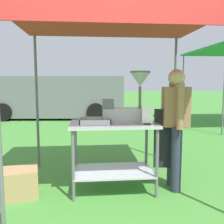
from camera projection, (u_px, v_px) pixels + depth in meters
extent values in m
plane|color=#478E38|center=(96.00, 128.00, 7.88)|extent=(70.00, 70.00, 0.00)
cylinder|color=slate|center=(37.00, 102.00, 4.14)|extent=(0.04, 0.04, 2.21)
cylinder|color=slate|center=(175.00, 102.00, 4.35)|extent=(0.04, 0.04, 2.21)
cube|color=red|center=(112.00, 21.00, 3.23)|extent=(2.58, 1.99, 0.05)
cube|color=red|center=(122.00, 10.00, 2.27)|extent=(2.58, 0.02, 0.24)
cube|color=#B7B7BC|center=(113.00, 124.00, 3.24)|extent=(1.13, 0.68, 0.04)
cube|color=#B7B7BC|center=(113.00, 171.00, 3.31)|extent=(1.04, 0.62, 0.02)
cylinder|color=slate|center=(73.00, 166.00, 2.96)|extent=(0.04, 0.04, 0.88)
cylinder|color=slate|center=(157.00, 164.00, 3.05)|extent=(0.04, 0.04, 0.88)
cylinder|color=slate|center=(76.00, 153.00, 3.53)|extent=(0.04, 0.04, 0.88)
cylinder|color=slate|center=(146.00, 151.00, 3.62)|extent=(0.04, 0.04, 0.88)
cube|color=#B7B7BC|center=(95.00, 123.00, 3.14)|extent=(0.39, 0.32, 0.01)
cube|color=#B7B7BC|center=(95.00, 123.00, 2.98)|extent=(0.39, 0.01, 0.06)
cube|color=#B7B7BC|center=(95.00, 119.00, 3.29)|extent=(0.39, 0.01, 0.06)
cube|color=#B7B7BC|center=(80.00, 121.00, 3.11)|extent=(0.01, 0.32, 0.06)
cube|color=#B7B7BC|center=(110.00, 120.00, 3.15)|extent=(0.01, 0.32, 0.06)
torus|color=gold|center=(95.00, 122.00, 3.11)|extent=(0.08, 0.08, 0.02)
torus|color=gold|center=(85.00, 121.00, 3.19)|extent=(0.09, 0.09, 0.02)
torus|color=gold|center=(101.00, 122.00, 3.12)|extent=(0.07, 0.07, 0.02)
torus|color=gold|center=(90.00, 123.00, 3.09)|extent=(0.08, 0.08, 0.02)
torus|color=gold|center=(98.00, 121.00, 3.20)|extent=(0.09, 0.09, 0.02)
torus|color=gold|center=(106.00, 122.00, 3.13)|extent=(0.09, 0.09, 0.02)
torus|color=gold|center=(91.00, 122.00, 3.16)|extent=(0.09, 0.09, 0.02)
cube|color=#B7B7BC|center=(124.00, 115.00, 3.33)|extent=(0.56, 0.28, 0.18)
cube|color=slate|center=(108.00, 104.00, 3.30)|extent=(0.14, 0.22, 0.12)
cylinder|color=slate|center=(140.00, 97.00, 3.33)|extent=(0.04, 0.04, 0.29)
cone|color=#B7B7BC|center=(140.00, 80.00, 3.30)|extent=(0.26, 0.26, 0.18)
cylinder|color=slate|center=(140.00, 72.00, 3.29)|extent=(0.27, 0.27, 0.02)
cube|color=black|center=(147.00, 124.00, 3.09)|extent=(0.08, 0.05, 0.02)
cube|color=white|center=(147.00, 114.00, 3.08)|extent=(0.13, 0.02, 0.23)
cylinder|color=#2D3347|center=(176.00, 160.00, 3.24)|extent=(0.14, 0.14, 0.86)
cylinder|color=#2D3347|center=(172.00, 155.00, 3.44)|extent=(0.14, 0.14, 0.86)
cube|color=#9E704C|center=(176.00, 107.00, 3.26)|extent=(0.36, 0.25, 0.52)
cube|color=black|center=(166.00, 139.00, 3.31)|extent=(0.32, 0.05, 0.80)
cylinder|color=#9E704C|center=(180.00, 106.00, 3.04)|extent=(0.10, 0.10, 0.58)
cylinder|color=#9E704C|center=(172.00, 103.00, 3.47)|extent=(0.10, 0.10, 0.58)
sphere|color=#DBB28E|center=(177.00, 78.00, 3.21)|extent=(0.22, 0.22, 0.22)
cube|color=tan|center=(16.00, 183.00, 3.10)|extent=(0.60, 0.48, 0.35)
cube|color=slate|center=(55.00, 96.00, 10.18)|extent=(5.75, 2.33, 1.60)
cube|color=#1E2833|center=(108.00, 86.00, 10.16)|extent=(0.23, 1.62, 0.70)
cylinder|color=black|center=(98.00, 107.00, 11.19)|extent=(0.70, 0.29, 0.68)
cylinder|color=black|center=(96.00, 112.00, 9.34)|extent=(0.70, 0.29, 0.68)
cylinder|color=black|center=(21.00, 107.00, 11.14)|extent=(0.70, 0.29, 0.68)
cylinder|color=black|center=(3.00, 112.00, 9.29)|extent=(0.70, 0.29, 0.68)
cylinder|color=slate|center=(224.00, 90.00, 6.69)|extent=(0.04, 0.04, 2.48)
cylinder|color=slate|center=(183.00, 88.00, 9.66)|extent=(0.04, 0.04, 2.48)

